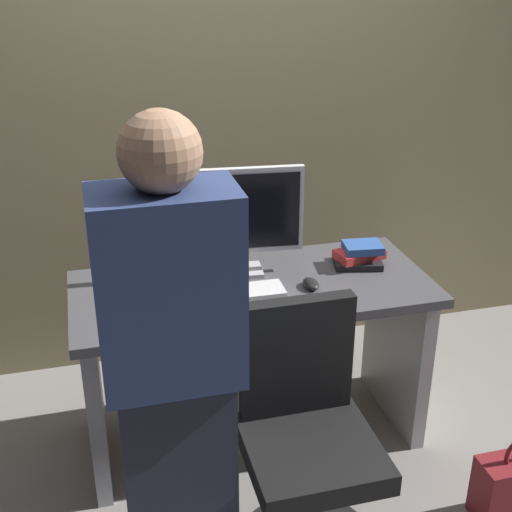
# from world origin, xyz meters

# --- Properties ---
(ground_plane) EXTENTS (9.00, 9.00, 0.00)m
(ground_plane) POSITION_xyz_m (0.00, 0.00, 0.00)
(ground_plane) COLOR gray
(wall_back) EXTENTS (6.40, 0.10, 3.00)m
(wall_back) POSITION_xyz_m (0.00, 0.82, 1.50)
(wall_back) COLOR #8C7F5B
(wall_back) RESTS_ON ground
(desk) EXTENTS (1.46, 0.64, 0.75)m
(desk) POSITION_xyz_m (0.00, 0.00, 0.52)
(desk) COLOR #4C4C51
(desk) RESTS_ON ground
(office_chair) EXTENTS (0.52, 0.52, 0.94)m
(office_chair) POSITION_xyz_m (0.03, -0.63, 0.43)
(office_chair) COLOR black
(office_chair) RESTS_ON ground
(person_at_desk) EXTENTS (0.40, 0.24, 1.64)m
(person_at_desk) POSITION_xyz_m (-0.42, -0.71, 0.84)
(person_at_desk) COLOR #262838
(person_at_desk) RESTS_ON ground
(monitor) EXTENTS (0.54, 0.16, 0.46)m
(monitor) POSITION_xyz_m (-0.03, 0.12, 1.01)
(monitor) COLOR silver
(monitor) RESTS_ON desk
(keyboard) EXTENTS (0.43, 0.14, 0.02)m
(keyboard) POSITION_xyz_m (-0.11, -0.07, 0.76)
(keyboard) COLOR white
(keyboard) RESTS_ON desk
(mouse) EXTENTS (0.06, 0.10, 0.03)m
(mouse) POSITION_xyz_m (0.22, -0.08, 0.77)
(mouse) COLOR black
(mouse) RESTS_ON desk
(cup_near_keyboard) EXTENTS (0.07, 0.07, 0.09)m
(cup_near_keyboard) POSITION_xyz_m (-0.41, -0.09, 0.80)
(cup_near_keyboard) COLOR white
(cup_near_keyboard) RESTS_ON desk
(cup_by_monitor) EXTENTS (0.08, 0.08, 0.08)m
(cup_by_monitor) POSITION_xyz_m (-0.42, 0.19, 0.79)
(cup_by_monitor) COLOR silver
(cup_by_monitor) RESTS_ON desk
(book_stack) EXTENTS (0.23, 0.20, 0.10)m
(book_stack) POSITION_xyz_m (0.49, 0.07, 0.80)
(book_stack) COLOR black
(book_stack) RESTS_ON desk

